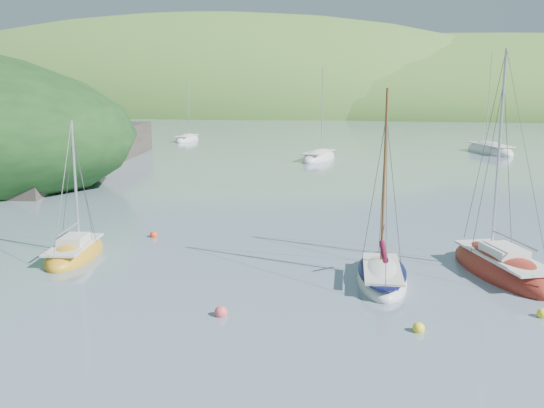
% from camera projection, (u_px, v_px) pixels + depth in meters
% --- Properties ---
extents(ground, '(700.00, 700.00, 0.00)m').
position_uv_depth(ground, '(262.00, 331.00, 20.58)').
color(ground, slate).
rests_on(ground, ground).
extents(shoreline_hills, '(690.00, 135.00, 56.00)m').
position_uv_depth(shoreline_hills, '(364.00, 109.00, 187.51)').
color(shoreline_hills, '#35762C').
rests_on(shoreline_hills, ground).
extents(daysailer_white, '(2.60, 5.80, 8.66)m').
position_uv_depth(daysailer_white, '(382.00, 276.00, 25.67)').
color(daysailer_white, white).
rests_on(daysailer_white, ground).
extents(sloop_red, '(5.03, 7.52, 10.54)m').
position_uv_depth(sloop_red, '(501.00, 269.00, 26.63)').
color(sloop_red, maroon).
rests_on(sloop_red, ground).
extents(sailboat_yellow, '(3.07, 5.67, 7.14)m').
position_uv_depth(sailboat_yellow, '(75.00, 253.00, 29.27)').
color(sailboat_yellow, '#C58D1D').
rests_on(sailboat_yellow, ground).
extents(distant_sloop_a, '(3.98, 7.85, 10.69)m').
position_uv_depth(distant_sloop_a, '(319.00, 158.00, 65.91)').
color(distant_sloop_a, white).
rests_on(distant_sloop_a, ground).
extents(distant_sloop_b, '(6.31, 9.44, 12.73)m').
position_uv_depth(distant_sloop_b, '(490.00, 151.00, 72.20)').
color(distant_sloop_b, white).
rests_on(distant_sloop_b, ground).
extents(distant_sloop_c, '(2.45, 6.62, 9.39)m').
position_uv_depth(distant_sloop_c, '(187.00, 140.00, 86.96)').
color(distant_sloop_c, white).
rests_on(distant_sloop_c, ground).
extents(mooring_buoys, '(19.59, 10.49, 0.48)m').
position_uv_depth(mooring_buoys, '(354.00, 286.00, 24.75)').
color(mooring_buoys, yellow).
rests_on(mooring_buoys, ground).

